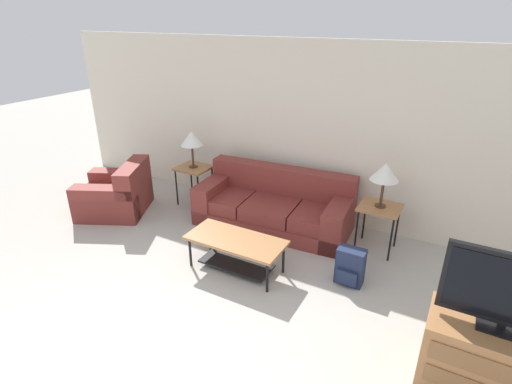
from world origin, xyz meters
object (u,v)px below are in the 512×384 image
(coffee_table, at_px, (236,247))
(television, at_px, (512,293))
(tv_console, at_px, (490,359))
(table_lamp_left, at_px, (192,139))
(couch, at_px, (274,207))
(armchair, at_px, (117,195))
(table_lamp_right, at_px, (385,172))
(side_table_left, at_px, (194,171))
(backpack, at_px, (350,267))
(side_table_right, at_px, (379,211))

(coffee_table, relative_size, television, 1.21)
(tv_console, bearing_deg, coffee_table, 170.58)
(television, bearing_deg, table_lamp_left, 158.00)
(couch, distance_m, armchair, 2.51)
(table_lamp_right, distance_m, tv_console, 2.33)
(table_lamp_left, bearing_deg, table_lamp_right, 0.00)
(couch, relative_size, coffee_table, 1.92)
(side_table_left, height_order, tv_console, side_table_left)
(armchair, distance_m, television, 5.32)
(armchair, relative_size, table_lamp_left, 2.18)
(armchair, xyz_separation_m, tv_console, (5.20, -0.90, 0.02))
(armchair, relative_size, coffee_table, 1.07)
(side_table_left, height_order, television, television)
(table_lamp_right, relative_size, backpack, 1.31)
(coffee_table, bearing_deg, backpack, 17.15)
(couch, xyz_separation_m, backpack, (1.40, -0.84, -0.08))
(side_table_right, xyz_separation_m, backpack, (-0.09, -0.88, -0.35))
(coffee_table, height_order, side_table_left, side_table_left)
(table_lamp_left, height_order, backpack, table_lamp_left)
(side_table_right, bearing_deg, table_lamp_right, -108.43)
(side_table_left, distance_m, table_lamp_right, 3.01)
(side_table_left, relative_size, table_lamp_right, 1.09)
(table_lamp_right, bearing_deg, television, -52.49)
(side_table_left, bearing_deg, coffee_table, -39.17)
(television, bearing_deg, armchair, 170.21)
(armchair, bearing_deg, backpack, -0.68)
(side_table_right, bearing_deg, backpack, -95.70)
(armchair, distance_m, side_table_left, 1.26)
(couch, xyz_separation_m, tv_console, (2.82, -1.69, 0.02))
(couch, bearing_deg, coffee_table, -85.45)
(table_lamp_left, distance_m, table_lamp_right, 2.96)
(tv_console, bearing_deg, armchair, 170.20)
(table_lamp_right, bearing_deg, side_table_right, 71.57)
(coffee_table, bearing_deg, armchair, 169.80)
(coffee_table, height_order, side_table_right, side_table_right)
(side_table_left, relative_size, backpack, 1.42)
(tv_console, relative_size, television, 1.05)
(armchair, height_order, coffee_table, armchair)
(backpack, bearing_deg, couch, 148.94)
(couch, bearing_deg, armchair, -161.47)
(coffee_table, distance_m, backpack, 1.36)
(coffee_table, relative_size, table_lamp_left, 2.03)
(table_lamp_left, bearing_deg, tv_console, -22.01)
(coffee_table, xyz_separation_m, side_table_right, (1.39, 1.29, 0.25))
(tv_console, bearing_deg, couch, 149.00)
(couch, height_order, table_lamp_right, table_lamp_right)
(side_table_left, distance_m, tv_console, 4.64)
(table_lamp_right, bearing_deg, armchair, -167.74)
(couch, xyz_separation_m, side_table_right, (1.49, 0.04, 0.27))
(side_table_left, xyz_separation_m, backpack, (2.88, -0.88, -0.35))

